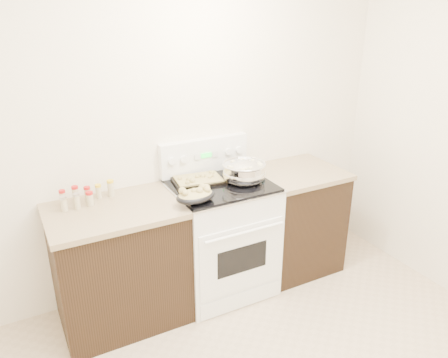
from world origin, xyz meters
TOP-DOWN VIEW (x-y plane):
  - room_shell at (0.00, 0.00)m, footprint 4.10×3.60m
  - counter_left at (-0.48, 1.43)m, footprint 0.93×0.67m
  - counter_right at (1.08, 1.43)m, footprint 0.73×0.67m
  - kitchen_range at (0.35, 1.42)m, footprint 0.78×0.73m
  - mixing_bowl at (0.53, 1.38)m, footprint 0.38×0.38m
  - roasting_pan at (0.04, 1.21)m, footprint 0.31×0.23m
  - baking_sheet at (0.21, 1.54)m, footprint 0.42×0.32m
  - wooden_spoon at (0.45, 1.36)m, footprint 0.06×0.26m
  - blue_ladle at (0.69, 1.39)m, footprint 0.20×0.25m
  - spice_jars at (-0.64, 1.60)m, footprint 0.39×0.15m

SIDE VIEW (x-z plane):
  - counter_left at x=-0.48m, z-range 0.00..0.92m
  - counter_right at x=1.08m, z-range 0.00..0.92m
  - kitchen_range at x=0.35m, z-range -0.12..1.10m
  - wooden_spoon at x=0.45m, z-range 0.93..0.98m
  - baking_sheet at x=0.21m, z-range 0.93..0.99m
  - spice_jars at x=-0.64m, z-range 0.91..1.04m
  - blue_ladle at x=0.69m, z-range 0.93..1.03m
  - roasting_pan at x=0.04m, z-range 0.93..1.05m
  - mixing_bowl at x=0.53m, z-range 0.92..1.12m
  - room_shell at x=0.00m, z-range 0.33..3.08m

